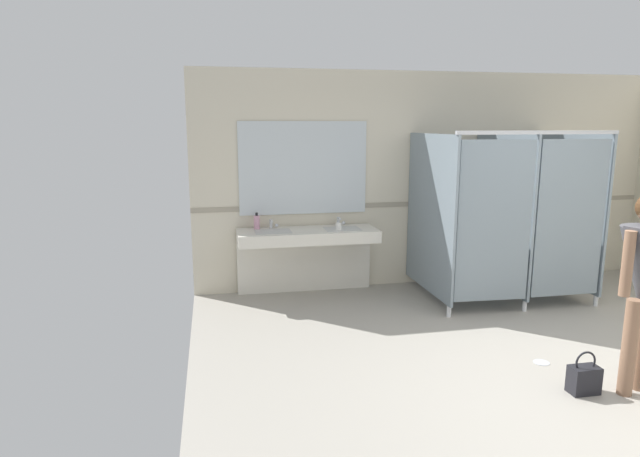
{
  "coord_description": "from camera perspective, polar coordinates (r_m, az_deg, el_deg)",
  "views": [
    {
      "loc": [
        -2.92,
        -3.45,
        2.06
      ],
      "look_at": [
        -2.03,
        0.95,
        1.18
      ],
      "focal_mm": 30.1,
      "sensor_mm": 36.0,
      "label": 1
    }
  ],
  "objects": [
    {
      "name": "bathroom_stalls",
      "position": [
        6.6,
        19.53,
        1.54
      ],
      "size": [
        1.87,
        1.36,
        1.99
      ],
      "color": "gray",
      "rests_on": "ground_plane"
    },
    {
      "name": "ground_plane",
      "position": [
        4.99,
        26.94,
        -15.24
      ],
      "size": [
        6.38,
        6.61,
        0.1
      ],
      "primitive_type": "cube",
      "color": "#9E998E"
    },
    {
      "name": "handbag",
      "position": [
        4.78,
        26.26,
        -14.12
      ],
      "size": [
        0.23,
        0.13,
        0.34
      ],
      "color": "black",
      "rests_on": "ground_plane"
    },
    {
      "name": "wall_back_tile_band",
      "position": [
        7.16,
        12.83,
        2.66
      ],
      "size": [
        6.38,
        0.01,
        0.06
      ],
      "primitive_type": "cube",
      "color": "#9E937F",
      "rests_on": "wall_back"
    },
    {
      "name": "floor_drain_cover",
      "position": [
        5.23,
        22.48,
        -13.0
      ],
      "size": [
        0.14,
        0.14,
        0.01
      ],
      "primitive_type": "cylinder",
      "color": "#B7BABF",
      "rests_on": "ground_plane"
    },
    {
      "name": "wall_back",
      "position": [
        7.18,
        12.73,
        5.12
      ],
      "size": [
        6.38,
        0.12,
        2.71
      ],
      "primitive_type": "cube",
      "color": "beige",
      "rests_on": "ground_plane"
    },
    {
      "name": "vanity_counter",
      "position": [
        6.51,
        -1.44,
        -1.88
      ],
      "size": [
        1.67,
        0.55,
        0.94
      ],
      "color": "silver",
      "rests_on": "ground_plane"
    },
    {
      "name": "paper_cup",
      "position": [
        6.35,
        1.99,
        0.2
      ],
      "size": [
        0.07,
        0.07,
        0.09
      ],
      "primitive_type": "cylinder",
      "color": "white",
      "rests_on": "vanity_counter"
    },
    {
      "name": "mirror_panel",
      "position": [
        6.56,
        -1.78,
        6.44
      ],
      "size": [
        1.57,
        0.02,
        1.12
      ],
      "primitive_type": "cube",
      "color": "silver",
      "rests_on": "wall_back"
    },
    {
      "name": "soap_dispenser",
      "position": [
        6.45,
        -6.74,
        0.69
      ],
      "size": [
        0.07,
        0.07,
        0.2
      ],
      "color": "#D899B2",
      "rests_on": "vanity_counter"
    }
  ]
}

